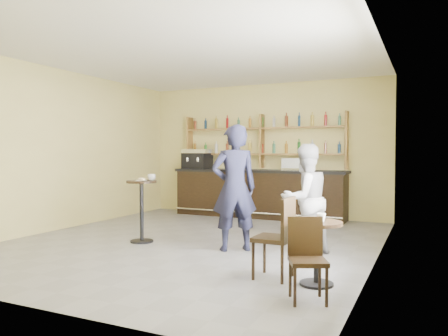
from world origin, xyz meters
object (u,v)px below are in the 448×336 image
at_px(pastry_case, 293,164).
at_px(chair_south, 308,260).
at_px(chair_west, 273,238).
at_px(espresso_machine, 197,159).
at_px(man_main, 234,188).
at_px(patron_second, 305,199).
at_px(bar_counter, 258,193).
at_px(pedestal_table, 142,211).
at_px(cafe_table, 317,253).

bearing_deg(pastry_case, chair_south, -80.02).
bearing_deg(pastry_case, chair_west, -84.48).
relative_size(espresso_machine, pastry_case, 1.49).
bearing_deg(espresso_machine, chair_south, -45.61).
bearing_deg(pastry_case, man_main, -96.75).
bearing_deg(patron_second, man_main, -37.02).
relative_size(espresso_machine, chair_west, 0.69).
bearing_deg(bar_counter, man_main, -75.32).
height_order(bar_counter, pedestal_table, bar_counter).
relative_size(man_main, chair_west, 1.97).
bearing_deg(patron_second, pastry_case, -121.64).
xyz_separation_m(pastry_case, patron_second, (1.13, -3.22, -0.44)).
bearing_deg(man_main, bar_counter, -112.31).
height_order(bar_counter, cafe_table, bar_counter).
height_order(espresso_machine, chair_south, espresso_machine).
xyz_separation_m(pedestal_table, man_main, (1.69, 0.10, 0.46)).
height_order(man_main, chair_south, man_main).
height_order(cafe_table, chair_south, chair_south).
height_order(bar_counter, patron_second, patron_second).
distance_m(chair_south, patron_second, 2.21).
xyz_separation_m(espresso_machine, pastry_case, (2.50, 0.00, -0.11)).
bearing_deg(pastry_case, bar_counter, 172.16).
bearing_deg(chair_south, bar_counter, 90.55).
bearing_deg(espresso_machine, pedestal_table, -70.25).
bearing_deg(bar_counter, espresso_machine, 180.00).
xyz_separation_m(cafe_table, patron_second, (-0.53, 1.50, 0.46)).
height_order(bar_counter, espresso_machine, espresso_machine).
distance_m(pedestal_table, chair_south, 3.76).
xyz_separation_m(chair_south, patron_second, (-0.58, 2.10, 0.41)).
relative_size(espresso_machine, cafe_table, 0.92).
xyz_separation_m(man_main, chair_south, (1.64, -1.84, -0.56)).
bearing_deg(espresso_machine, patron_second, -35.55).
xyz_separation_m(pastry_case, chair_south, (1.71, -5.31, -0.84)).
xyz_separation_m(bar_counter, chair_west, (1.95, -4.66, -0.07)).
relative_size(pastry_case, cafe_table, 0.62).
bearing_deg(bar_counter, pastry_case, 0.00).
bearing_deg(pastry_case, pedestal_table, -122.34).
bearing_deg(cafe_table, pastry_case, 109.38).
bearing_deg(cafe_table, espresso_machine, 131.45).
height_order(bar_counter, pastry_case, pastry_case).
xyz_separation_m(man_main, patron_second, (1.06, 0.26, -0.15)).
height_order(chair_west, patron_second, patron_second).
bearing_deg(chair_south, patron_second, 80.40).
height_order(man_main, patron_second, man_main).
bearing_deg(pastry_case, cafe_table, -78.46).
relative_size(bar_counter, espresso_machine, 6.10).
xyz_separation_m(espresso_machine, chair_west, (3.61, -4.66, -0.88)).
height_order(espresso_machine, patron_second, patron_second).
height_order(cafe_table, patron_second, patron_second).
height_order(pedestal_table, chair_west, pedestal_table).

